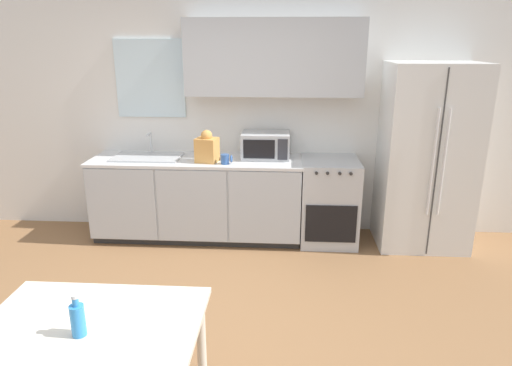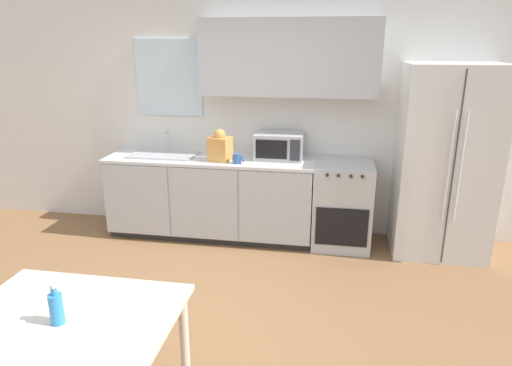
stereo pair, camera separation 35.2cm
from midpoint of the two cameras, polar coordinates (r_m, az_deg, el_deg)
ground_plane at (r=3.61m, az=-11.59°, el=-18.72°), size 12.00×12.00×0.00m
wall_back at (r=5.05m, az=-5.21°, el=10.07°), size 12.00×0.38×2.70m
kitchen_counter at (r=5.04m, az=-9.26°, el=-1.90°), size 2.25×0.66×0.90m
oven_range at (r=4.93m, az=7.08°, el=-2.27°), size 0.60×0.65×0.91m
refrigerator at (r=4.93m, az=18.68°, el=2.99°), size 0.90×0.71×1.90m
kitchen_sink at (r=5.06m, az=-15.39°, el=3.20°), size 0.72×0.43×0.24m
microwave at (r=4.86m, az=-0.85°, el=4.73°), size 0.50×0.39×0.27m
coffee_mug at (r=4.65m, az=-5.97°, el=2.96°), size 0.12×0.09×0.10m
grocery_bag_0 at (r=4.74m, az=-8.28°, el=4.33°), size 0.25×0.22×0.33m
dining_table at (r=2.68m, az=-23.78°, el=-17.94°), size 1.13×0.84×0.72m
drink_bottle at (r=2.53m, az=-25.30°, el=-15.23°), size 0.07×0.07×0.22m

